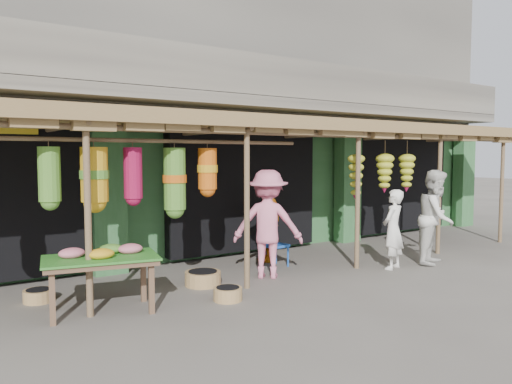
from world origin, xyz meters
TOP-DOWN VIEW (x-y plane):
  - ground at (0.00, 0.00)m, footprint 80.00×80.00m
  - building at (-0.00, 4.87)m, footprint 16.40×6.80m
  - awning at (-0.16, 0.80)m, footprint 14.00×2.70m
  - flower_table at (-3.80, -0.10)m, footprint 1.65×1.17m
  - blue_chair at (-0.19, 0.88)m, footprint 0.44×0.45m
  - basket_left at (-4.42, 0.91)m, footprint 0.50×0.50m
  - basket_mid at (-2.00, 0.36)m, footprint 0.60×0.60m
  - basket_right at (-2.12, -0.62)m, footprint 0.52×0.52m
  - person_front at (1.53, -0.61)m, footprint 0.63×0.51m
  - person_right at (2.57, -0.80)m, footprint 1.10×1.00m
  - person_vendor at (0.00, 1.25)m, footprint 0.99×0.83m
  - person_shopper at (-0.80, 0.19)m, footprint 1.38×1.33m

SIDE VIEW (x-z plane):
  - ground at x=0.00m, z-range 0.00..0.00m
  - basket_left at x=-4.42m, z-range 0.00..0.18m
  - basket_right at x=-2.12m, z-range 0.00..0.19m
  - basket_mid at x=-2.00m, z-range 0.00..0.23m
  - blue_chair at x=-0.19m, z-range 0.05..0.91m
  - flower_table at x=-3.80m, z-range 0.28..1.17m
  - person_front at x=1.53m, z-range 0.00..1.50m
  - person_vendor at x=0.00m, z-range 0.00..1.59m
  - person_right at x=2.57m, z-range 0.00..1.86m
  - person_shopper at x=-0.80m, z-range 0.00..1.89m
  - awning at x=-0.16m, z-range 1.18..3.97m
  - building at x=0.00m, z-range -0.13..6.87m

